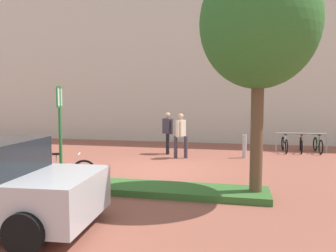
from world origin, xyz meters
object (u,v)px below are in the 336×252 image
(bike_rack_cluster, at_px, (301,144))
(bike_at_sign, at_px, (64,172))
(parking_sign_post, at_px, (60,122))
(person_shirt_blue, at_px, (181,133))
(person_suited_navy, at_px, (168,130))
(bollard_steel, at_px, (244,146))
(tree_sidewalk, at_px, (259,24))

(bike_rack_cluster, bearing_deg, bike_at_sign, -134.74)
(bike_at_sign, bearing_deg, parking_sign_post, -88.34)
(person_shirt_blue, bearing_deg, parking_sign_post, -115.69)
(parking_sign_post, height_order, person_shirt_blue, parking_sign_post)
(bike_at_sign, relative_size, bike_rack_cluster, 0.76)
(parking_sign_post, height_order, person_suited_navy, parking_sign_post)
(person_shirt_blue, bearing_deg, bollard_steel, 13.68)
(tree_sidewalk, height_order, person_shirt_blue, tree_sidewalk)
(bike_at_sign, xyz_separation_m, bike_rack_cluster, (7.06, 7.12, -0.00))
(bike_at_sign, distance_m, bike_rack_cluster, 10.03)
(parking_sign_post, height_order, bollard_steel, parking_sign_post)
(person_shirt_blue, bearing_deg, bike_rack_cluster, 27.94)
(bike_rack_cluster, relative_size, person_shirt_blue, 1.22)
(tree_sidewalk, distance_m, bike_rack_cluster, 8.33)
(parking_sign_post, distance_m, bollard_steel, 7.18)
(tree_sidewalk, height_order, parking_sign_post, tree_sidewalk)
(tree_sidewalk, bearing_deg, bike_at_sign, 178.96)
(bike_at_sign, height_order, person_suited_navy, person_suited_navy)
(bike_rack_cluster, xyz_separation_m, person_shirt_blue, (-4.78, -2.53, 0.63))
(parking_sign_post, xyz_separation_m, person_suited_navy, (1.57, 5.59, -0.70))
(tree_sidewalk, bearing_deg, bollard_steel, 92.09)
(person_suited_navy, bearing_deg, parking_sign_post, -105.70)
(tree_sidewalk, xyz_separation_m, parking_sign_post, (-4.86, -0.06, -2.21))
(person_shirt_blue, height_order, person_suited_navy, same)
(bike_at_sign, bearing_deg, person_shirt_blue, 63.57)
(bike_at_sign, relative_size, bollard_steel, 1.77)
(tree_sidewalk, relative_size, bike_rack_cluster, 2.54)
(bollard_steel, xyz_separation_m, person_suited_navy, (-3.10, 0.28, 0.53))
(bike_at_sign, xyz_separation_m, bollard_steel, (4.67, 5.17, 0.10))
(bollard_steel, relative_size, person_suited_navy, 0.52)
(parking_sign_post, bearing_deg, person_shirt_blue, 64.31)
(tree_sidewalk, relative_size, person_shirt_blue, 3.12)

